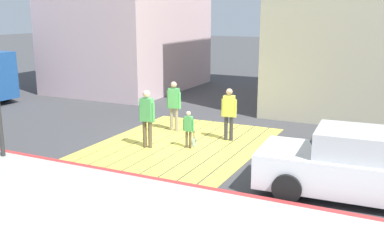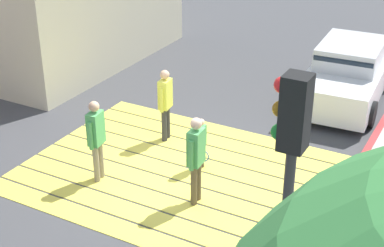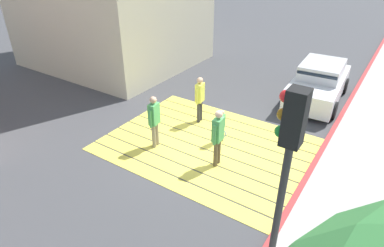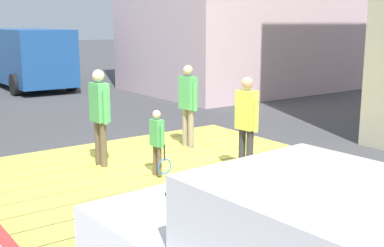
{
  "view_description": "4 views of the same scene",
  "coord_description": "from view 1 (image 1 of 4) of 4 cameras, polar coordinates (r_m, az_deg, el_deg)",
  "views": [
    {
      "loc": [
        -12.22,
        -6.35,
        4.12
      ],
      "look_at": [
        -0.09,
        -0.42,
        0.75
      ],
      "focal_mm": 42.25,
      "sensor_mm": 36.0,
      "label": 1
    },
    {
      "loc": [
        -5.26,
        9.09,
        6.38
      ],
      "look_at": [
        -0.14,
        -0.29,
        1.08
      ],
      "focal_mm": 54.47,
      "sensor_mm": 36.0,
      "label": 2
    },
    {
      "loc": [
        -4.59,
        7.81,
        5.93
      ],
      "look_at": [
        0.34,
        0.38,
        0.87
      ],
      "focal_mm": 30.83,
      "sensor_mm": 36.0,
      "label": 3
    },
    {
      "loc": [
        -4.66,
        -7.48,
        2.66
      ],
      "look_at": [
        0.38,
        -0.5,
        0.88
      ],
      "focal_mm": 46.52,
      "sensor_mm": 36.0,
      "label": 4
    }
  ],
  "objects": [
    {
      "name": "pedestrian_adult_trailing",
      "position": [
        13.8,
        -5.71,
        1.11
      ],
      "size": [
        0.26,
        0.52,
        1.8
      ],
      "color": "brown",
      "rests_on": "ground"
    },
    {
      "name": "pedestrian_adult_lead",
      "position": [
        15.73,
        -2.31,
        2.67
      ],
      "size": [
        0.27,
        0.51,
        1.76
      ],
      "color": "gray",
      "rests_on": "ground"
    },
    {
      "name": "crosswalk_stripes",
      "position": [
        14.37,
        -1.36,
        -2.61
      ],
      "size": [
        6.4,
        4.9,
        0.01
      ],
      "color": "#EAD64C",
      "rests_on": "ground"
    },
    {
      "name": "curb_painted",
      "position": [
        11.71,
        -8.72,
        -6.39
      ],
      "size": [
        0.16,
        40.0,
        0.13
      ],
      "primitive_type": "cube",
      "color": "#BC3333",
      "rests_on": "ground"
    },
    {
      "name": "pedestrian_child_with_racket",
      "position": [
        13.77,
        -0.4,
        -0.56
      ],
      "size": [
        0.28,
        0.37,
        1.18
      ],
      "color": "brown",
      "rests_on": "ground"
    },
    {
      "name": "car_parked_near_curb",
      "position": [
        10.81,
        20.06,
        -5.11
      ],
      "size": [
        2.16,
        4.39,
        1.57
      ],
      "color": "white",
      "rests_on": "ground"
    },
    {
      "name": "pedestrian_adult_side",
      "position": [
        14.57,
        4.69,
        1.64
      ],
      "size": [
        0.26,
        0.5,
        1.73
      ],
      "color": "#333338",
      "rests_on": "ground"
    },
    {
      "name": "ground_plane",
      "position": [
        14.38,
        -1.36,
        -2.63
      ],
      "size": [
        120.0,
        120.0,
        0.0
      ],
      "primitive_type": "plane",
      "color": "#424244"
    },
    {
      "name": "sidewalk_west",
      "position": [
        10.03,
        -16.47,
        -10.45
      ],
      "size": [
        4.8,
        40.0,
        0.12
      ],
      "primitive_type": "cube",
      "color": "#ADA8A0",
      "rests_on": "ground"
    }
  ]
}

